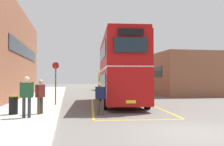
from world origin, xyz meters
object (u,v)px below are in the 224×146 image
double_decker_bus (120,69)px  bus_stop_sign (56,79)px  pedestrian_waiting_near (40,94)px  litter_bin (13,105)px  pedestrian_boarding (101,96)px  single_deck_bus (111,80)px  pedestrian_waiting_far (27,94)px

double_decker_bus → bus_stop_sign: (-4.47, -1.00, -0.71)m
double_decker_bus → bus_stop_sign: double_decker_bus is taller
pedestrian_waiting_near → litter_bin: (-1.24, 0.08, -0.51)m
double_decker_bus → pedestrian_boarding: bearing=-111.4°
single_deck_bus → pedestrian_boarding: 26.10m
litter_bin → pedestrian_boarding: bearing=0.1°
pedestrian_boarding → bus_stop_sign: bus_stop_sign is taller
pedestrian_waiting_near → pedestrian_waiting_far: (-0.46, -1.12, 0.10)m
single_deck_bus → litter_bin: 27.21m
pedestrian_waiting_far → bus_stop_sign: size_ratio=0.65×
pedestrian_waiting_near → bus_stop_sign: bus_stop_sign is taller
single_deck_bus → bus_stop_sign: bearing=-108.9°
double_decker_bus → pedestrian_boarding: 5.85m
pedestrian_boarding → litter_bin: (-4.17, -0.01, -0.38)m
double_decker_bus → single_deck_bus: size_ratio=1.05×
single_deck_bus → pedestrian_waiting_far: (-8.29, -26.83, -0.45)m
pedestrian_waiting_far → litter_bin: pedestrian_waiting_far is taller
pedestrian_waiting_far → litter_bin: 1.56m
double_decker_bus → litter_bin: double_decker_bus is taller
pedestrian_waiting_far → single_deck_bus: bearing=72.8°
double_decker_bus → single_deck_bus: double_decker_bus is taller
double_decker_bus → pedestrian_waiting_near: bearing=-133.0°
single_deck_bus → pedestrian_boarding: (-4.91, -25.63, -0.68)m
pedestrian_boarding → pedestrian_waiting_far: bearing=-160.4°
pedestrian_waiting_far → pedestrian_boarding: bearing=19.6°
single_deck_bus → pedestrian_waiting_near: size_ratio=5.99×
single_deck_bus → pedestrian_waiting_far: size_ratio=5.52×
pedestrian_boarding → bus_stop_sign: (-2.41, 4.25, 0.84)m
pedestrian_boarding → litter_bin: bearing=-179.9°
single_deck_bus → bus_stop_sign: (-7.32, -21.38, 0.16)m
double_decker_bus → pedestrian_waiting_near: size_ratio=6.27×
litter_bin → bus_stop_sign: bearing=67.5°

